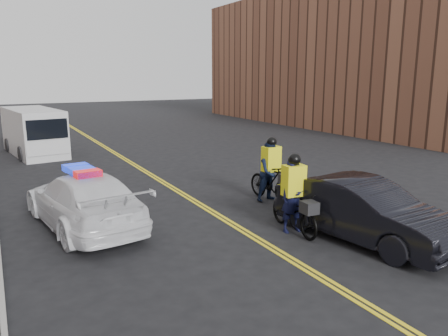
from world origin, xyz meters
name	(u,v)px	position (x,y,z in m)	size (l,w,h in m)	color
ground	(230,223)	(0.00, 0.00, 0.00)	(120.00, 120.00, 0.00)	black
center_line_left	(142,170)	(-0.08, 8.00, 0.01)	(0.10, 60.00, 0.01)	yellow
center_line_right	(145,170)	(0.08, 8.00, 0.01)	(0.10, 60.00, 0.01)	yellow
building_across	(354,59)	(22.00, 18.00, 5.50)	(12.00, 30.00, 11.00)	brown
police_cruiser	(84,200)	(-3.74, 1.65, 0.78)	(2.85, 5.54, 1.70)	white
dark_sedan	(363,211)	(2.35, -2.78, 0.79)	(1.68, 4.82, 1.59)	black
cargo_van	(34,133)	(-3.81, 14.53, 1.18)	(2.85, 5.99, 2.42)	silver
cyclist_near	(293,205)	(1.16, -1.43, 0.75)	(0.96, 2.26, 2.16)	black
cyclist_far	(271,176)	(2.31, 1.33, 0.86)	(1.03, 2.20, 2.18)	black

